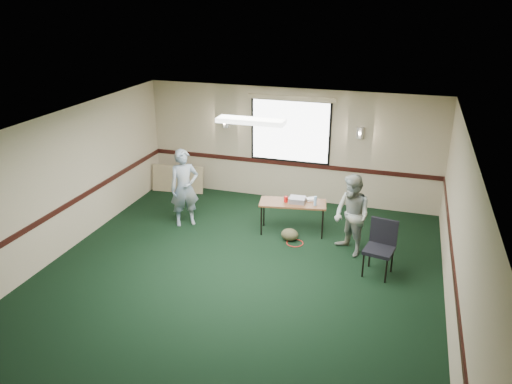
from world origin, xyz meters
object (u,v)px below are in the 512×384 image
(projector, at_px, (297,200))
(person_right, at_px, (352,215))
(person_left, at_px, (184,188))
(folding_table, at_px, (293,205))
(conference_chair, at_px, (381,243))

(projector, relative_size, person_right, 0.21)
(person_left, bearing_deg, projector, -28.82)
(folding_table, relative_size, conference_chair, 1.44)
(person_right, bearing_deg, projector, -161.03)
(person_left, bearing_deg, person_right, -40.38)
(person_right, bearing_deg, conference_chair, 1.66)
(folding_table, distance_m, person_right, 1.39)
(folding_table, height_order, projector, projector)
(folding_table, height_order, person_right, person_right)
(person_right, bearing_deg, person_left, -139.44)
(folding_table, relative_size, person_left, 0.85)
(projector, bearing_deg, folding_table, -168.17)
(folding_table, xyz_separation_m, person_right, (1.27, -0.54, 0.16))
(projector, relative_size, conference_chair, 0.33)
(projector, distance_m, conference_chair, 2.11)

